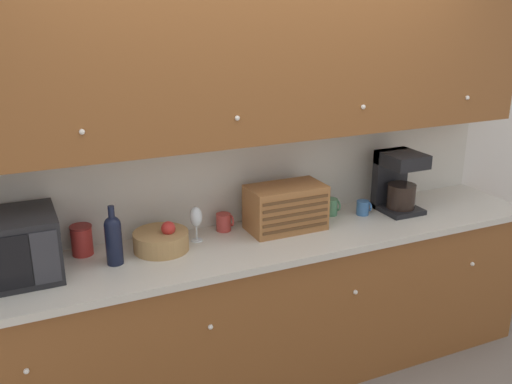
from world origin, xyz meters
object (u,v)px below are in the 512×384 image
at_px(storage_canister, 82,240).
at_px(bread_box, 286,207).
at_px(fruit_basket, 161,240).
at_px(mug, 224,222).
at_px(mug_blue_second, 363,208).
at_px(wine_glass, 196,218).
at_px(mug_patterned_third, 331,207).
at_px(coffee_maker, 397,181).
at_px(wine_bottle, 113,238).

relative_size(storage_canister, bread_box, 0.36).
relative_size(storage_canister, fruit_basket, 0.54).
height_order(storage_canister, mug, storage_canister).
bearing_deg(mug_blue_second, mug, 172.28).
xyz_separation_m(wine_glass, mug, (0.19, 0.08, -0.08)).
bearing_deg(mug_blue_second, bread_box, -179.24).
distance_m(wine_glass, mug_patterned_third, 0.89).
bearing_deg(fruit_basket, storage_canister, 163.49).
bearing_deg(storage_canister, bread_box, -6.47).
distance_m(mug_patterned_third, coffee_maker, 0.45).
height_order(wine_bottle, mug_blue_second, wine_bottle).
distance_m(fruit_basket, mug_patterned_third, 1.10).
distance_m(mug, coffee_maker, 1.13).
relative_size(wine_glass, coffee_maker, 0.53).
bearing_deg(mug_patterned_third, wine_glass, -177.50).
bearing_deg(storage_canister, mug_blue_second, -4.12).
relative_size(fruit_basket, coffee_maker, 0.78).
relative_size(storage_canister, mug_patterned_third, 1.53).
distance_m(mug, bread_box, 0.36).
height_order(bread_box, mug_blue_second, bread_box).
bearing_deg(mug_blue_second, mug_patterned_third, 156.22).
xyz_separation_m(wine_bottle, mug_patterned_third, (1.35, 0.14, -0.09)).
relative_size(storage_canister, wine_bottle, 0.52).
relative_size(wine_bottle, mug_blue_second, 3.46).
height_order(mug_patterned_third, mug_blue_second, mug_patterned_third).
bearing_deg(coffee_maker, storage_canister, 176.01).
relative_size(fruit_basket, mug, 2.90).
relative_size(fruit_basket, wine_glass, 1.47).
bearing_deg(mug_blue_second, fruit_basket, 179.80).
bearing_deg(wine_bottle, mug, 15.18).
relative_size(bread_box, coffee_maker, 1.17).
height_order(mug_patterned_third, coffee_maker, coffee_maker).
bearing_deg(fruit_basket, wine_bottle, -165.92).
xyz_separation_m(wine_glass, mug_patterned_third, (0.89, 0.04, -0.08)).
bearing_deg(storage_canister, mug_patterned_third, -1.56).
distance_m(storage_canister, fruit_basket, 0.41).
xyz_separation_m(mug, bread_box, (0.33, -0.13, 0.08)).
height_order(fruit_basket, wine_glass, wine_glass).
relative_size(storage_canister, wine_glass, 0.80).
xyz_separation_m(mug_patterned_third, mug_blue_second, (0.18, -0.08, -0.01)).
bearing_deg(storage_canister, wine_glass, -7.55).
relative_size(wine_bottle, mug, 3.05).
height_order(fruit_basket, bread_box, bread_box).
bearing_deg(mug_patterned_third, storage_canister, 178.44).
bearing_deg(mug, mug_patterned_third, -3.21).
distance_m(wine_bottle, mug_patterned_third, 1.36).
bearing_deg(mug_patterned_third, mug_blue_second, -23.78).
bearing_deg(bread_box, wine_bottle, -176.93).
height_order(wine_glass, mug, wine_glass).
xyz_separation_m(storage_canister, coffee_maker, (1.90, -0.13, 0.11)).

